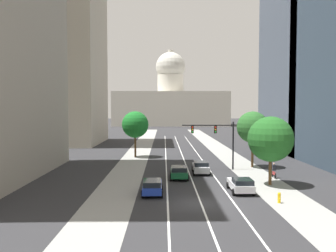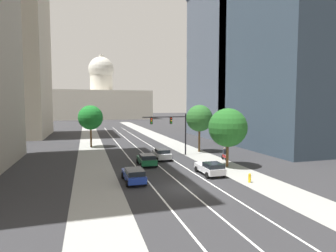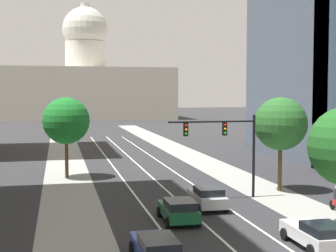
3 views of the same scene
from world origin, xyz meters
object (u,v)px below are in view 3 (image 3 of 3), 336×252
object	(u,v)px
car_green	(179,210)
street_tree_mid_right	(281,124)
car_blue	(156,249)
street_tree_near_left	(66,121)
capitol_building	(86,85)
car_white	(316,234)
car_silver	(207,197)
traffic_signal_mast	(227,139)

from	to	relation	value
car_green	street_tree_mid_right	xyz separation A→B (m)	(10.18, 7.58, 4.60)
car_blue	street_tree_near_left	size ratio (longest dim) A/B	0.60
car_green	capitol_building	bearing A→B (deg)	0.44
car_white	car_silver	distance (m)	9.92
car_white	street_tree_mid_right	xyz separation A→B (m)	(4.63, 14.00, 4.62)
car_silver	car_green	bearing A→B (deg)	139.96
car_blue	car_white	distance (m)	8.34
car_silver	street_tree_mid_right	world-z (taller)	street_tree_mid_right
car_white	car_silver	bearing A→B (deg)	16.47
car_blue	street_tree_mid_right	xyz separation A→B (m)	(12.95, 14.58, 4.62)
car_green	car_white	bearing A→B (deg)	-138.05
car_blue	traffic_signal_mast	bearing A→B (deg)	-32.21
car_silver	street_tree_near_left	size ratio (longest dim) A/B	0.56
car_blue	car_silver	bearing A→B (deg)	-29.41
traffic_signal_mast	street_tree_near_left	size ratio (longest dim) A/B	0.90
capitol_building	car_blue	distance (m)	132.07
car_blue	street_tree_near_left	bearing A→B (deg)	7.60
car_white	traffic_signal_mast	bearing A→B (deg)	2.18
car_silver	capitol_building	bearing A→B (deg)	2.33
car_silver	traffic_signal_mast	world-z (taller)	traffic_signal_mast
capitol_building	street_tree_mid_right	world-z (taller)	capitol_building
car_green	car_white	world-z (taller)	car_green
street_tree_mid_right	car_green	bearing A→B (deg)	-143.32
street_tree_near_left	street_tree_mid_right	bearing A→B (deg)	-31.06
car_silver	street_tree_near_left	bearing A→B (deg)	33.94
car_white	street_tree_mid_right	world-z (taller)	street_tree_mid_right
car_white	capitol_building	bearing A→B (deg)	2.04
car_blue	car_silver	xyz separation A→B (m)	(5.54, 10.10, 0.04)
street_tree_mid_right	traffic_signal_mast	bearing A→B (deg)	-161.25
street_tree_near_left	street_tree_mid_right	xyz separation A→B (m)	(16.51, -9.95, 0.10)
capitol_building	car_blue	bearing A→B (deg)	-91.81
car_green	street_tree_near_left	xyz separation A→B (m)	(-6.33, 17.53, 4.50)
capitol_building	car_white	bearing A→B (deg)	-88.18
capitol_building	car_blue	size ratio (longest dim) A/B	11.57
car_white	street_tree_mid_right	bearing A→B (deg)	-18.09
street_tree_mid_right	car_blue	bearing A→B (deg)	-131.62
street_tree_mid_right	capitol_building	bearing A→B (deg)	94.29
car_green	car_silver	distance (m)	4.17
car_silver	traffic_signal_mast	xyz separation A→B (m)	(2.36, 2.76, 3.65)
car_green	street_tree_mid_right	world-z (taller)	street_tree_mid_right
traffic_signal_mast	street_tree_mid_right	xyz separation A→B (m)	(5.05, 1.71, 0.93)
capitol_building	car_white	size ratio (longest dim) A/B	12.13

